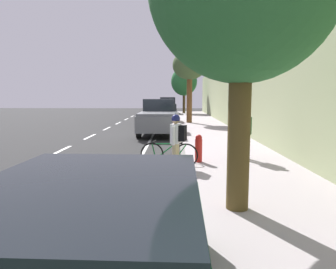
# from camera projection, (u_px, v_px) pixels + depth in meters

# --- Properties ---
(ground) EXTENTS (75.84, 75.84, 0.00)m
(ground) POSITION_uv_depth(u_px,v_px,m) (150.00, 133.00, 18.05)
(ground) COLOR #2A2A2A
(sidewalk) EXTENTS (3.27, 47.40, 0.12)m
(sidewalk) POSITION_uv_depth(u_px,v_px,m) (210.00, 132.00, 17.97)
(sidewalk) COLOR #AFA2A6
(sidewalk) RESTS_ON ground
(curb_edge) EXTENTS (0.16, 47.40, 0.12)m
(curb_edge) POSITION_uv_depth(u_px,v_px,m) (180.00, 132.00, 18.01)
(curb_edge) COLOR gray
(curb_edge) RESTS_ON ground
(lane_stripe_centre) EXTENTS (0.14, 48.40, 0.01)m
(lane_stripe_centre) POSITION_uv_depth(u_px,v_px,m) (99.00, 132.00, 18.61)
(lane_stripe_centre) COLOR white
(lane_stripe_centre) RESTS_ON ground
(lane_stripe_bike_edge) EXTENTS (0.12, 47.40, 0.01)m
(lane_stripe_bike_edge) POSITION_uv_depth(u_px,v_px,m) (154.00, 133.00, 18.05)
(lane_stripe_bike_edge) COLOR white
(lane_stripe_bike_edge) RESTS_ON ground
(building_facade) EXTENTS (0.50, 47.40, 4.44)m
(building_facade) POSITION_uv_depth(u_px,v_px,m) (244.00, 94.00, 17.68)
(building_facade) COLOR #99A474
(building_facade) RESTS_ON ground
(parked_pickup_grey_second) EXTENTS (2.03, 5.31, 1.95)m
(parked_pickup_grey_second) POSITION_uv_depth(u_px,v_px,m) (158.00, 118.00, 17.51)
(parked_pickup_grey_second) COLOR slate
(parked_pickup_grey_second) RESTS_ON ground
(parked_sedan_silver_mid) EXTENTS (2.06, 4.51, 1.52)m
(parked_sedan_silver_mid) POSITION_uv_depth(u_px,v_px,m) (166.00, 113.00, 25.46)
(parked_sedan_silver_mid) COLOR #B7BABF
(parked_sedan_silver_mid) RESTS_ON ground
(parked_suv_black_far) EXTENTS (2.04, 4.74, 1.99)m
(parked_suv_black_far) POSITION_uv_depth(u_px,v_px,m) (168.00, 106.00, 36.35)
(parked_suv_black_far) COLOR black
(parked_suv_black_far) RESTS_ON ground
(bicycle_at_curb) EXTENTS (1.75, 0.46, 0.78)m
(bicycle_at_curb) POSITION_uv_depth(u_px,v_px,m) (169.00, 154.00, 9.48)
(bicycle_at_curb) COLOR black
(bicycle_at_curb) RESTS_ON ground
(cyclist_with_backpack) EXTENTS (0.48, 0.60, 1.60)m
(cyclist_with_backpack) POSITION_uv_depth(u_px,v_px,m) (177.00, 137.00, 8.95)
(cyclist_with_backpack) COLOR #C6B284
(cyclist_with_backpack) RESTS_ON ground
(street_tree_mid_block) EXTENTS (2.55, 2.55, 5.37)m
(street_tree_mid_block) POSITION_uv_depth(u_px,v_px,m) (190.00, 66.00, 23.41)
(street_tree_mid_block) COLOR brown
(street_tree_mid_block) RESTS_ON sidewalk
(street_tree_far_end) EXTENTS (3.03, 3.03, 5.35)m
(street_tree_far_end) POSITION_uv_depth(u_px,v_px,m) (184.00, 82.00, 36.86)
(street_tree_far_end) COLOR brown
(street_tree_far_end) RESTS_ON sidewalk
(pedestrian_on_phone) EXTENTS (0.39, 0.55, 1.56)m
(pedestrian_on_phone) POSITION_uv_depth(u_px,v_px,m) (246.00, 132.00, 9.90)
(pedestrian_on_phone) COLOR black
(pedestrian_on_phone) RESTS_ON sidewalk
(fire_hydrant) EXTENTS (0.22, 0.22, 0.84)m
(fire_hydrant) POSITION_uv_depth(u_px,v_px,m) (199.00, 148.00, 9.58)
(fire_hydrant) COLOR red
(fire_hydrant) RESTS_ON sidewalk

